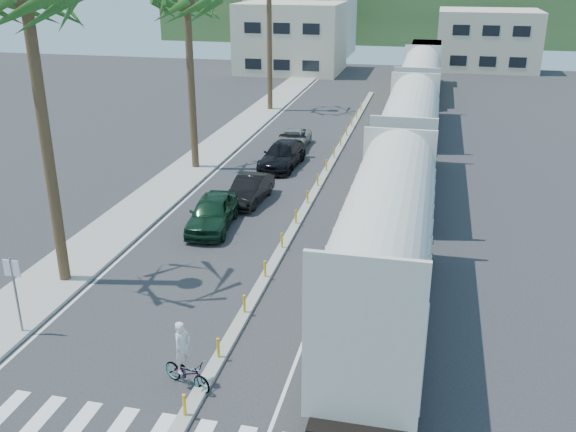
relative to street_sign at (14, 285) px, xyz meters
The scene contains 14 objects.
ground 7.82m from the street_sign, 15.32° to the right, with size 140.00×140.00×0.00m, color #28282B.
sidewalk 23.11m from the street_sign, 92.99° to the left, with size 3.00×90.00×0.15m, color gray.
rails 28.83m from the street_sign, 64.68° to the left, with size 1.56×100.00×0.06m.
median 19.48m from the street_sign, 67.88° to the left, with size 0.45×60.00×0.85m.
lane_markings 23.65m from the street_sign, 77.38° to the left, with size 9.42×90.00×0.01m.
freight_train 26.83m from the street_sign, 62.69° to the left, with size 3.00×60.94×5.85m.
street_sign is the anchor object (origin of this frame).
buildings 69.70m from the street_sign, 89.27° to the left, with size 38.00×27.00×10.00m.
hillside 98.35m from the street_sign, 85.74° to the left, with size 80.00×20.00×12.00m, color #385628.
car_lead 11.38m from the street_sign, 72.85° to the left, with size 2.44×5.03×1.65m, color black.
car_second 15.46m from the street_sign, 74.62° to the left, with size 1.80×4.48×1.45m, color black.
car_third 22.09m from the street_sign, 78.72° to the left, with size 2.44×5.40×1.53m, color black.
car_rear 26.59m from the street_sign, 81.38° to the left, with size 2.21×4.62×1.27m, color #9FA1A3.
cyclist 7.06m from the street_sign, 12.55° to the right, with size 1.97×2.32×2.25m.
Camera 1 is at (6.25, -15.00, 12.25)m, focal length 40.00 mm.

